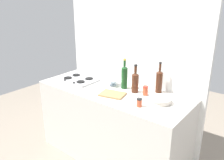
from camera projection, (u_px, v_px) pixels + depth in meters
ground_plane at (112, 155)px, 2.94m from camera, size 6.00×6.00×0.00m
counter_block at (112, 124)px, 2.79m from camera, size 1.80×0.70×0.90m
backsplash_panel at (131, 66)px, 2.85m from camera, size 1.90×0.06×2.20m
stovetop_hob at (78, 79)px, 2.94m from camera, size 0.47×0.33×0.04m
plate_stack at (160, 100)px, 2.31m from camera, size 0.23×0.23×0.05m
wine_bottle_leftmost at (124, 77)px, 2.64m from camera, size 0.07×0.07×0.35m
wine_bottle_mid_left at (159, 81)px, 2.53m from camera, size 0.07×0.07×0.35m
wine_bottle_mid_right at (135, 82)px, 2.53m from camera, size 0.08×0.08×0.32m
mixing_bowl at (113, 82)px, 2.77m from camera, size 0.19×0.19×0.08m
condiment_jar_front at (145, 91)px, 2.48m from camera, size 0.06×0.06×0.10m
condiment_jar_rear at (139, 102)px, 2.22m from camera, size 0.05×0.05×0.08m
cutting_board at (112, 94)px, 2.49m from camera, size 0.30×0.25×0.02m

